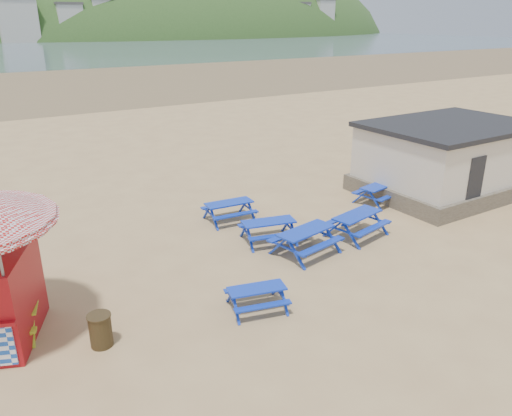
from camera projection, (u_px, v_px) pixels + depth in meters
ground at (264, 252)px, 16.94m from camera, size 400.00×400.00×0.00m
wet_sand at (17, 84)px, 60.42m from camera, size 400.00×400.00×0.00m
picnic_table_blue_a at (269, 231)px, 17.63m from camera, size 2.17×1.91×0.78m
picnic_table_blue_b at (229, 211)px, 19.45m from camera, size 1.96×1.63×0.77m
picnic_table_blue_c at (378, 194)px, 21.40m from camera, size 2.12×1.84×0.78m
picnic_table_blue_d at (257, 298)px, 13.53m from camera, size 1.82×1.60×0.65m
picnic_table_blue_e at (306, 242)px, 16.70m from camera, size 2.33×2.00×0.87m
picnic_table_blue_f at (356, 225)px, 18.08m from camera, size 2.32×2.02×0.85m
picnic_table_yellow at (1, 325)px, 12.28m from camera, size 2.06×1.82×0.73m
litter_bin at (100, 330)px, 11.98m from camera, size 0.58×0.58×0.85m
amenity_block at (448, 158)px, 22.40m from camera, size 7.40×5.40×3.15m
headland_town at (163, 56)px, 246.88m from camera, size 264.00×144.00×108.00m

